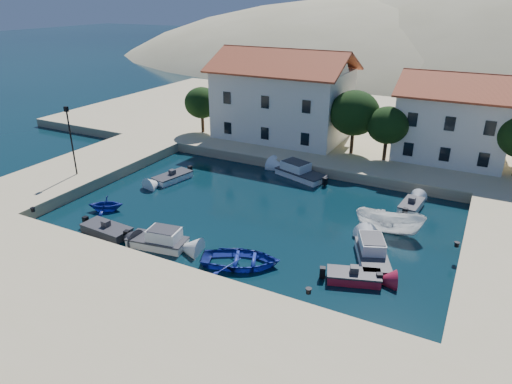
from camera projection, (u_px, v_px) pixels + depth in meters
ground at (182, 278)px, 28.20m from camera, size 400.00×400.00×0.00m
quay_south at (111, 329)px, 23.12m from camera, size 52.00×12.00×1.00m
quay_west at (83, 170)px, 44.18m from camera, size 8.00×20.00×1.00m
quay_north at (372, 128)px, 58.06m from camera, size 80.00×36.00×1.00m
hills at (505, 146)px, 129.34m from camera, size 254.00×176.00×99.00m
building_left at (283, 93)px, 51.15m from camera, size 14.70×9.45×9.70m
building_mid at (454, 115)px, 44.62m from camera, size 10.50×8.40×8.30m
trees at (369, 118)px, 45.06m from camera, size 37.30×5.30×6.45m
lamppost at (70, 134)px, 40.22m from camera, size 0.35×0.25×6.22m
bollards at (251, 244)px, 29.70m from camera, size 29.36×9.56×0.30m
motorboat_grey_sw at (107, 230)px, 33.28m from camera, size 3.91×1.92×1.25m
cabin_cruiser_south at (157, 240)px, 31.56m from camera, size 4.37×2.40×1.60m
rowboat_south at (241, 265)px, 29.54m from camera, size 6.09×5.27×1.06m
motorboat_red_se at (354, 277)px, 27.75m from camera, size 3.52×2.41×1.25m
cabin_cruiser_east at (373, 255)px, 29.70m from camera, size 3.37×4.78×1.60m
boat_east at (388, 233)px, 33.50m from camera, size 5.09×2.27×1.91m
motorboat_white_ne at (411, 206)px, 37.08m from camera, size 1.72×3.19×1.25m
rowboat_west at (107, 210)px, 36.99m from camera, size 3.52×3.39×1.43m
motorboat_white_west at (173, 177)px, 42.85m from camera, size 2.42×4.04×1.25m
cabin_cruiser_north at (301, 173)px, 43.42m from camera, size 5.38×3.60×1.60m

